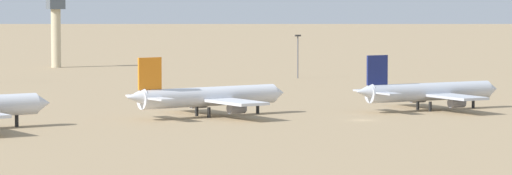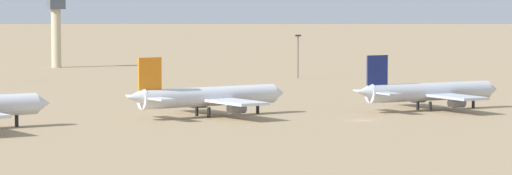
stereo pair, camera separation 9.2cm
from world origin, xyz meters
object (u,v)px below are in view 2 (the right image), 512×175
object	(u,v)px
parked_jet_orange_3	(207,97)
parked_jet_navy_4	(428,92)
control_tower	(56,22)
light_pole_west	(298,53)

from	to	relation	value
parked_jet_orange_3	parked_jet_navy_4	size ratio (longest dim) A/B	1.02
control_tower	light_pole_west	world-z (taller)	control_tower
parked_jet_navy_4	control_tower	distance (m)	190.08
control_tower	parked_jet_navy_4	bearing A→B (deg)	-81.34
parked_jet_orange_3	parked_jet_navy_4	xyz separation A→B (m)	(48.55, -5.87, -0.11)
parked_jet_orange_3	light_pole_west	xyz separation A→B (m)	(68.95, 100.33, 3.39)
parked_jet_orange_3	parked_jet_navy_4	bearing A→B (deg)	-16.52
parked_jet_navy_4	control_tower	size ratio (longest dim) A/B	1.49
parked_jet_navy_4	control_tower	world-z (taller)	control_tower
parked_jet_orange_3	parked_jet_navy_4	distance (m)	48.90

